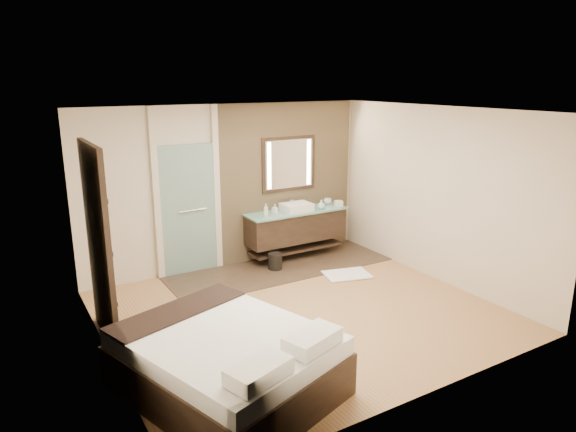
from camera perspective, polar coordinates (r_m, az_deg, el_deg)
floor at (r=7.14m, az=1.44°, el=-10.59°), size 5.00×5.00×0.00m
tile_strip at (r=8.68m, az=-0.85°, el=-5.75°), size 3.80×1.30×0.01m
stone_wall at (r=9.06m, az=-0.07°, el=3.99°), size 2.60×0.08×2.70m
vanity at (r=9.00m, az=0.88°, el=-1.13°), size 1.85×0.55×0.88m
mirror_unit at (r=8.97m, az=0.10°, el=5.81°), size 1.06×0.04×0.96m
frosted_door at (r=8.33m, az=-11.05°, el=1.26°), size 1.10×0.12×2.70m
shoji_partition at (r=6.40m, az=-20.26°, el=-2.97°), size 0.06×1.20×2.40m
bed at (r=5.41m, az=-6.80°, el=-15.75°), size 2.19×2.45×0.79m
bath_mat at (r=8.41m, az=6.56°, el=-6.47°), size 0.82×0.67×0.02m
waste_bin at (r=8.56m, az=-1.44°, el=-5.08°), size 0.27×0.27×0.29m
tissue_box at (r=9.26m, az=5.64°, el=1.39°), size 0.13×0.13×0.10m
soap_bottle_a at (r=8.56m, az=-2.47°, el=0.70°), size 0.09×0.09×0.21m
soap_bottle_b at (r=8.68m, az=-1.48°, el=0.78°), size 0.10×0.10×0.17m
soap_bottle_c at (r=9.03m, az=3.72°, el=1.29°), size 0.15×0.15×0.16m
cup at (r=9.40m, az=4.42°, el=1.65°), size 0.13×0.13×0.10m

